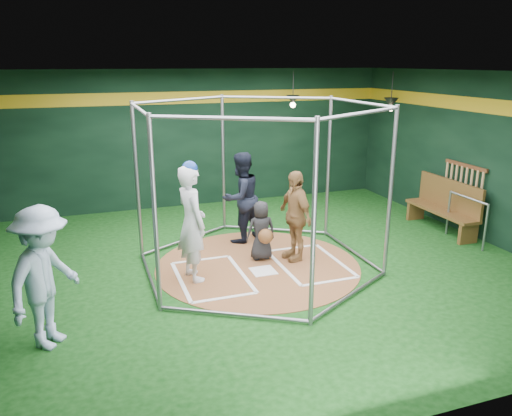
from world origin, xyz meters
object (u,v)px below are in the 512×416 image
object	(u,v)px
visitor_leopard	(295,216)
umpire	(241,197)
dugout_bench	(445,205)
batter_figure	(192,222)

from	to	relation	value
visitor_leopard	umpire	size ratio (longest dim) A/B	0.91
visitor_leopard	dugout_bench	size ratio (longest dim) A/B	0.87
visitor_leopard	dugout_bench	world-z (taller)	visitor_leopard
umpire	dugout_bench	world-z (taller)	umpire
dugout_bench	umpire	bearing A→B (deg)	169.70
batter_figure	dugout_bench	distance (m)	5.95
batter_figure	visitor_leopard	bearing A→B (deg)	7.04
batter_figure	dugout_bench	xyz separation A→B (m)	(5.89, 0.72, -0.45)
batter_figure	dugout_bench	size ratio (longest dim) A/B	1.05
batter_figure	umpire	xyz separation A→B (m)	(1.37, 1.54, -0.09)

